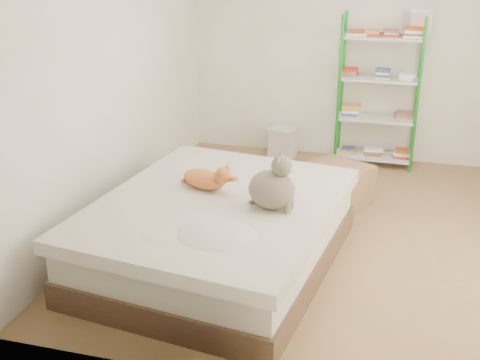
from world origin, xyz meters
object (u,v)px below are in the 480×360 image
(bed, at_px, (218,232))
(cardboard_box, at_px, (340,184))
(grey_cat, at_px, (272,181))
(orange_cat, at_px, (204,177))
(white_bin, at_px, (283,142))
(shelf_unit, at_px, (379,91))

(bed, relative_size, cardboard_box, 3.31)
(bed, relative_size, grey_cat, 5.48)
(grey_cat, xyz_separation_m, cardboard_box, (0.37, 1.50, -0.58))
(orange_cat, xyz_separation_m, white_bin, (0.18, 2.41, -0.47))
(bed, height_order, grey_cat, grey_cat)
(bed, height_order, shelf_unit, shelf_unit)
(shelf_unit, xyz_separation_m, white_bin, (-1.06, -0.03, -0.68))
(bed, bearing_deg, white_bin, 97.60)
(shelf_unit, height_order, white_bin, shelf_unit)
(bed, relative_size, white_bin, 6.38)
(bed, xyz_separation_m, white_bin, (0.00, 2.63, -0.10))
(white_bin, bearing_deg, grey_cat, -80.80)
(shelf_unit, distance_m, white_bin, 1.26)
(orange_cat, height_order, shelf_unit, shelf_unit)
(white_bin, bearing_deg, orange_cat, -94.31)
(grey_cat, relative_size, white_bin, 1.16)
(orange_cat, distance_m, grey_cat, 0.67)
(bed, bearing_deg, shelf_unit, 75.82)
(orange_cat, xyz_separation_m, shelf_unit, (1.25, 2.45, 0.21))
(white_bin, bearing_deg, shelf_unit, 1.67)
(orange_cat, bearing_deg, cardboard_box, 75.42)
(bed, bearing_deg, cardboard_box, 69.04)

